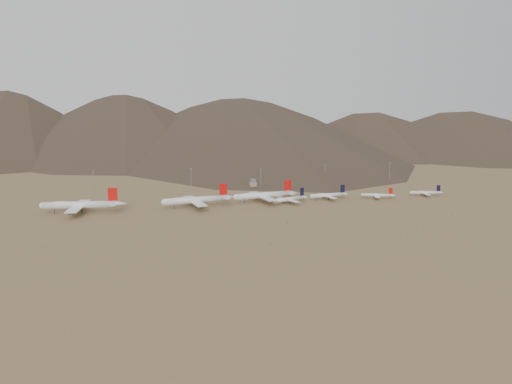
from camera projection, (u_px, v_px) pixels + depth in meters
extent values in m
plane|color=#9F7F52|center=(252.00, 210.00, 479.44)|extent=(3000.00, 3000.00, 0.00)
cylinder|color=white|center=(80.00, 205.00, 462.33)|extent=(66.09, 15.06, 6.80)
sphere|color=white|center=(43.00, 206.00, 458.68)|extent=(6.66, 6.66, 6.66)
cone|color=white|center=(120.00, 204.00, 466.34)|extent=(12.52, 7.56, 6.12)
cube|color=white|center=(78.00, 206.00, 462.36)|extent=(18.06, 61.13, 0.85)
cube|color=white|center=(115.00, 204.00, 465.72)|extent=(8.77, 23.47, 0.41)
cube|color=red|center=(113.00, 194.00, 464.08)|extent=(8.56, 1.69, 12.06)
cylinder|color=black|center=(54.00, 212.00, 460.75)|extent=(0.44, 0.44, 4.60)
cylinder|color=black|center=(82.00, 211.00, 465.12)|extent=(0.55, 0.55, 4.60)
cylinder|color=black|center=(81.00, 211.00, 461.79)|extent=(0.55, 0.55, 4.60)
ellipsoid|color=white|center=(61.00, 203.00, 460.11)|extent=(21.52, 7.72, 4.08)
cylinder|color=slate|center=(81.00, 205.00, 474.45)|extent=(6.91, 3.87, 3.06)
cylinder|color=slate|center=(75.00, 211.00, 450.84)|extent=(6.91, 3.87, 3.06)
cylinder|color=slate|center=(84.00, 203.00, 485.07)|extent=(6.91, 3.87, 3.06)
cylinder|color=slate|center=(72.00, 213.00, 440.22)|extent=(6.91, 3.87, 3.06)
cylinder|color=white|center=(196.00, 200.00, 489.32)|extent=(62.26, 15.28, 6.40)
sphere|color=white|center=(164.00, 202.00, 477.86)|extent=(6.28, 6.28, 6.28)
cone|color=white|center=(229.00, 197.00, 502.07)|extent=(11.87, 7.31, 5.76)
cube|color=white|center=(195.00, 201.00, 489.02)|extent=(18.01, 57.65, 0.80)
cube|color=white|center=(225.00, 197.00, 500.21)|extent=(8.64, 22.17, 0.38)
cube|color=red|center=(223.00, 189.00, 498.34)|extent=(8.06, 1.73, 11.36)
cylinder|color=black|center=(174.00, 207.00, 482.22)|extent=(0.41, 0.41, 4.34)
cylinder|color=black|center=(197.00, 205.00, 492.16)|extent=(0.52, 0.52, 4.34)
cylinder|color=black|center=(198.00, 206.00, 489.23)|extent=(0.52, 0.52, 4.34)
ellipsoid|color=white|center=(180.00, 199.00, 483.06)|extent=(20.32, 7.62, 3.84)
cylinder|color=slate|center=(192.00, 201.00, 499.67)|extent=(6.55, 3.75, 2.88)
cylinder|color=slate|center=(198.00, 205.00, 478.92)|extent=(6.55, 3.75, 2.88)
cylinder|color=slate|center=(189.00, 199.00, 509.01)|extent=(6.55, 3.75, 2.88)
cylinder|color=slate|center=(201.00, 207.00, 469.57)|extent=(6.55, 3.75, 2.88)
cylinder|color=white|center=(263.00, 195.00, 516.48)|extent=(60.71, 14.72, 6.24)
sphere|color=white|center=(236.00, 197.00, 505.39)|extent=(6.12, 6.12, 6.12)
cone|color=white|center=(293.00, 193.00, 528.81)|extent=(11.56, 7.10, 5.62)
cube|color=white|center=(262.00, 196.00, 516.20)|extent=(17.40, 56.20, 0.78)
cube|color=white|center=(289.00, 193.00, 527.01)|extent=(8.36, 21.61, 0.37)
cube|color=red|center=(288.00, 185.00, 525.20)|extent=(7.86, 1.67, 11.08)
cylinder|color=black|center=(244.00, 202.00, 509.61)|extent=(0.40, 0.40, 4.23)
cylinder|color=black|center=(264.00, 200.00, 519.24)|extent=(0.50, 0.50, 4.23)
cylinder|color=black|center=(265.00, 200.00, 516.39)|extent=(0.50, 0.50, 4.23)
ellipsoid|color=white|center=(249.00, 195.00, 510.42)|extent=(19.80, 7.37, 3.75)
cylinder|color=slate|center=(258.00, 196.00, 526.59)|extent=(6.38, 3.64, 2.81)
cylinder|color=slate|center=(267.00, 199.00, 506.33)|extent=(6.38, 3.64, 2.81)
cylinder|color=slate|center=(255.00, 194.00, 535.71)|extent=(6.38, 3.64, 2.81)
cylinder|color=slate|center=(270.00, 201.00, 497.21)|extent=(6.38, 3.64, 2.81)
cylinder|color=white|center=(289.00, 199.00, 508.58)|extent=(36.14, 17.26, 4.04)
sphere|color=white|center=(275.00, 201.00, 498.07)|extent=(3.96, 3.96, 3.96)
cone|color=white|center=(305.00, 197.00, 520.30)|extent=(7.56, 5.82, 3.64)
cube|color=white|center=(288.00, 200.00, 508.26)|extent=(17.11, 31.88, 0.50)
cube|color=white|center=(302.00, 197.00, 518.60)|extent=(7.52, 12.51, 0.24)
cube|color=black|center=(302.00, 192.00, 517.23)|extent=(4.64, 2.09, 7.97)
cylinder|color=black|center=(279.00, 204.00, 501.80)|extent=(0.43, 0.43, 2.76)
cylinder|color=black|center=(289.00, 202.00, 510.40)|extent=(0.53, 0.53, 2.76)
cylinder|color=black|center=(290.00, 202.00, 508.77)|extent=(0.53, 0.53, 2.76)
cylinder|color=slate|center=(283.00, 199.00, 515.64)|extent=(4.13, 3.04, 1.82)
cylinder|color=slate|center=(294.00, 202.00, 501.23)|extent=(4.13, 3.04, 1.82)
cylinder|color=white|center=(328.00, 195.00, 530.36)|extent=(38.30, 7.96, 4.13)
sphere|color=white|center=(312.00, 196.00, 524.08)|extent=(4.05, 4.05, 4.05)
cone|color=white|center=(346.00, 194.00, 537.33)|extent=(7.19, 4.39, 3.72)
cube|color=white|center=(327.00, 196.00, 530.21)|extent=(9.36, 33.09, 0.52)
cube|color=white|center=(343.00, 194.00, 536.31)|extent=(4.66, 12.68, 0.25)
cube|color=black|center=(343.00, 189.00, 535.08)|extent=(4.96, 0.87, 8.16)
cylinder|color=black|center=(317.00, 199.00, 526.56)|extent=(0.44, 0.44, 2.83)
cylinder|color=black|center=(328.00, 198.00, 532.16)|extent=(0.54, 0.54, 2.83)
cylinder|color=black|center=(329.00, 199.00, 530.24)|extent=(0.54, 0.54, 2.83)
cylinder|color=slate|center=(323.00, 195.00, 538.87)|extent=(3.98, 2.24, 1.86)
cylinder|color=slate|center=(331.00, 198.00, 521.90)|extent=(3.98, 2.24, 1.86)
cylinder|color=white|center=(377.00, 195.00, 536.02)|extent=(30.23, 13.77, 3.36)
sphere|color=white|center=(362.00, 195.00, 537.70)|extent=(3.29, 3.29, 3.29)
cone|color=white|center=(393.00, 195.00, 534.10)|extent=(6.27, 4.75, 3.02)
cube|color=white|center=(376.00, 196.00, 536.18)|extent=(13.75, 26.62, 0.42)
cube|color=white|center=(391.00, 195.00, 534.36)|extent=(6.07, 10.43, 0.20)
cube|color=red|center=(391.00, 191.00, 533.63)|extent=(3.88, 1.66, 6.63)
cylinder|color=black|center=(367.00, 198.00, 537.68)|extent=(0.35, 0.35, 2.30)
cylinder|color=black|center=(377.00, 198.00, 537.26)|extent=(0.44, 0.44, 2.30)
cylinder|color=black|center=(378.00, 198.00, 535.62)|extent=(0.44, 0.44, 2.30)
cylinder|color=slate|center=(375.00, 195.00, 543.59)|extent=(3.43, 2.48, 1.51)
cylinder|color=slate|center=(377.00, 198.00, 529.04)|extent=(3.43, 2.48, 1.51)
cylinder|color=white|center=(425.00, 193.00, 551.90)|extent=(30.88, 10.70, 3.36)
sphere|color=white|center=(411.00, 193.00, 551.93)|extent=(3.30, 3.30, 3.30)
cone|color=white|center=(441.00, 192.00, 551.81)|extent=(6.14, 4.28, 3.03)
cube|color=white|center=(425.00, 193.00, 551.98)|extent=(11.18, 26.97, 0.42)
cube|color=white|center=(439.00, 192.00, 551.80)|extent=(5.13, 10.47, 0.20)
cube|color=black|center=(439.00, 188.00, 551.01)|extent=(3.98, 1.26, 6.64)
cylinder|color=black|center=(415.00, 195.00, 552.41)|extent=(0.35, 0.35, 2.30)
cylinder|color=black|center=(426.00, 195.00, 553.21)|extent=(0.44, 0.44, 2.30)
cylinder|color=black|center=(426.00, 195.00, 551.55)|extent=(0.44, 0.44, 2.30)
cylinder|color=slate|center=(423.00, 193.00, 559.45)|extent=(3.37, 2.21, 1.51)
cylinder|color=slate|center=(427.00, 195.00, 544.80)|extent=(3.37, 2.21, 1.51)
cube|color=gray|center=(253.00, 185.00, 600.63)|extent=(8.00, 8.00, 8.00)
cube|color=slate|center=(253.00, 181.00, 599.61)|extent=(6.00, 6.00, 4.00)
cylinder|color=gray|center=(94.00, 183.00, 562.69)|extent=(0.50, 0.50, 25.00)
cube|color=gray|center=(93.00, 172.00, 560.51)|extent=(2.00, 0.60, 0.80)
cylinder|color=gray|center=(191.00, 180.00, 590.33)|extent=(0.50, 0.50, 25.00)
cube|color=gray|center=(191.00, 169.00, 588.14)|extent=(2.00, 0.60, 0.80)
cylinder|color=gray|center=(261.00, 180.00, 587.44)|extent=(0.50, 0.50, 25.00)
cube|color=gray|center=(261.00, 169.00, 585.26)|extent=(2.00, 0.60, 0.80)
cylinder|color=gray|center=(325.00, 174.00, 636.38)|extent=(0.50, 0.50, 25.00)
cube|color=gray|center=(325.00, 164.00, 634.20)|extent=(2.00, 0.60, 0.80)
cylinder|color=gray|center=(390.00, 172.00, 653.86)|extent=(0.50, 0.50, 25.00)
cube|color=gray|center=(390.00, 163.00, 651.67)|extent=(2.00, 0.60, 0.80)
ellipsoid|color=brown|center=(221.00, 225.00, 416.05)|extent=(0.61, 0.61, 0.40)
ellipsoid|color=brown|center=(244.00, 222.00, 428.19)|extent=(0.53, 0.53, 0.35)
ellipsoid|color=brown|center=(287.00, 222.00, 426.61)|extent=(0.99, 0.99, 0.81)
ellipsoid|color=brown|center=(119.00, 243.00, 363.39)|extent=(0.56, 0.56, 0.45)
ellipsoid|color=brown|center=(266.00, 213.00, 466.49)|extent=(0.53, 0.53, 0.31)
ellipsoid|color=brown|center=(314.00, 211.00, 472.49)|extent=(0.92, 0.92, 0.81)
ellipsoid|color=brown|center=(268.00, 232.00, 393.80)|extent=(0.71, 0.71, 0.43)
ellipsoid|color=brown|center=(79.00, 226.00, 412.83)|extent=(0.55, 0.55, 0.43)
ellipsoid|color=brown|center=(317.00, 243.00, 363.90)|extent=(0.65, 0.65, 0.55)
ellipsoid|color=brown|center=(253.00, 211.00, 473.15)|extent=(0.76, 0.76, 0.57)
ellipsoid|color=brown|center=(417.00, 229.00, 402.61)|extent=(0.98, 0.98, 0.60)
ellipsoid|color=brown|center=(137.00, 245.00, 358.11)|extent=(0.85, 0.85, 0.47)
ellipsoid|color=brown|center=(357.00, 206.00, 498.30)|extent=(0.67, 0.67, 0.52)
ellipsoid|color=brown|center=(41.00, 246.00, 355.58)|extent=(0.78, 0.78, 0.41)
ellipsoid|color=brown|center=(407.00, 236.00, 382.40)|extent=(1.02, 1.02, 0.58)
ellipsoid|color=brown|center=(48.00, 253.00, 338.24)|extent=(0.74, 0.74, 0.42)
ellipsoid|color=brown|center=(166.00, 226.00, 414.07)|extent=(0.85, 0.85, 0.52)
ellipsoid|color=brown|center=(409.00, 237.00, 380.09)|extent=(0.53, 0.53, 0.44)
ellipsoid|color=brown|center=(469.00, 220.00, 435.62)|extent=(0.68, 0.68, 0.47)
ellipsoid|color=brown|center=(163.00, 243.00, 363.86)|extent=(0.52, 0.52, 0.44)
ellipsoid|color=brown|center=(269.00, 243.00, 361.37)|extent=(1.09, 1.09, 0.71)
ellipsoid|color=brown|center=(154.00, 266.00, 310.49)|extent=(0.67, 0.67, 0.55)
ellipsoid|color=brown|center=(452.00, 215.00, 457.37)|extent=(0.98, 0.98, 0.64)
ellipsoid|color=brown|center=(23.00, 233.00, 391.41)|extent=(0.63, 0.63, 0.43)
ellipsoid|color=brown|center=(240.00, 216.00, 453.18)|extent=(0.64, 0.64, 0.51)
ellipsoid|color=brown|center=(179.00, 268.00, 307.08)|extent=(0.77, 0.77, 0.59)
ellipsoid|color=brown|center=(37.00, 233.00, 391.28)|extent=(0.62, 0.62, 0.42)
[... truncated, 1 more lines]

